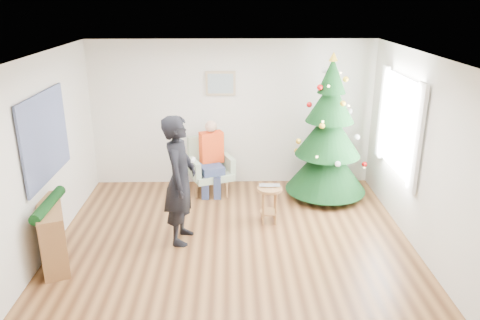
{
  "coord_description": "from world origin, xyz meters",
  "views": [
    {
      "loc": [
        -0.03,
        -5.62,
        3.32
      ],
      "look_at": [
        0.1,
        0.6,
        1.1
      ],
      "focal_mm": 35.0,
      "sensor_mm": 36.0,
      "label": 1
    }
  ],
  "objects_px": {
    "christmas_tree": "(328,135)",
    "stool": "(269,204)",
    "armchair": "(211,172)",
    "console": "(53,234)",
    "standing_man": "(180,180)"
  },
  "relations": [
    {
      "from": "christmas_tree",
      "to": "stool",
      "type": "height_order",
      "value": "christmas_tree"
    },
    {
      "from": "stool",
      "to": "armchair",
      "type": "xyz_separation_m",
      "value": [
        -0.94,
        1.22,
        0.06
      ]
    },
    {
      "from": "console",
      "to": "stool",
      "type": "bearing_deg",
      "value": -1.16
    },
    {
      "from": "stool",
      "to": "console",
      "type": "relative_size",
      "value": 0.57
    },
    {
      "from": "stool",
      "to": "standing_man",
      "type": "distance_m",
      "value": 1.51
    },
    {
      "from": "console",
      "to": "christmas_tree",
      "type": "bearing_deg",
      "value": 5.84
    },
    {
      "from": "christmas_tree",
      "to": "armchair",
      "type": "relative_size",
      "value": 2.53
    },
    {
      "from": "christmas_tree",
      "to": "stool",
      "type": "relative_size",
      "value": 4.3
    },
    {
      "from": "armchair",
      "to": "console",
      "type": "xyz_separation_m",
      "value": [
        -1.94,
        -2.29,
        0.04
      ]
    },
    {
      "from": "console",
      "to": "armchair",
      "type": "bearing_deg",
      "value": 28.19
    },
    {
      "from": "christmas_tree",
      "to": "armchair",
      "type": "bearing_deg",
      "value": 172.6
    },
    {
      "from": "stool",
      "to": "standing_man",
      "type": "bearing_deg",
      "value": -158.02
    },
    {
      "from": "stool",
      "to": "standing_man",
      "type": "height_order",
      "value": "standing_man"
    },
    {
      "from": "christmas_tree",
      "to": "console",
      "type": "xyz_separation_m",
      "value": [
        -3.93,
        -2.03,
        -0.71
      ]
    },
    {
      "from": "christmas_tree",
      "to": "standing_man",
      "type": "relative_size",
      "value": 1.35
    }
  ]
}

